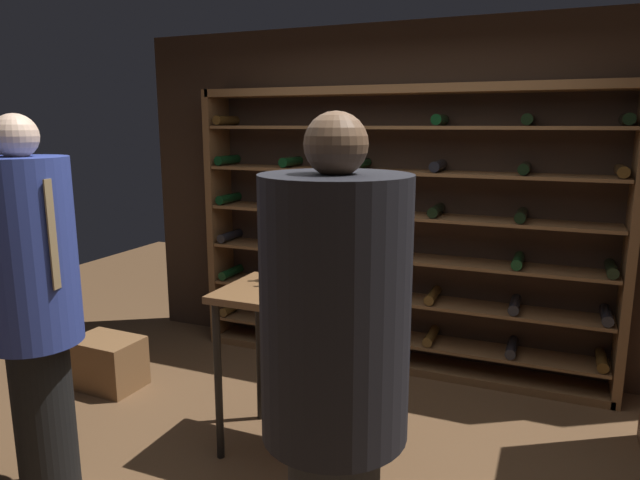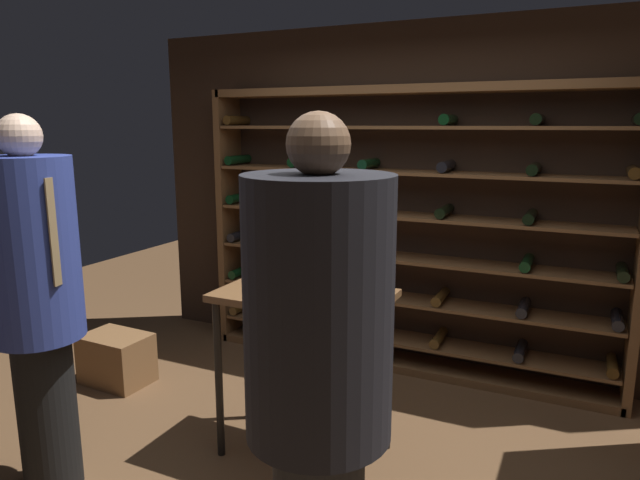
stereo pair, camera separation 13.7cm
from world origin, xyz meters
name	(u,v)px [view 1 (the left image)]	position (x,y,z in m)	size (l,w,h in m)	color
back_wall	(408,198)	(0.00, 1.86, 1.31)	(4.65, 0.10, 2.63)	#332319
wine_rack	(396,234)	(-0.03, 1.65, 1.06)	(3.21, 0.32, 2.15)	brown
tasting_table	(304,316)	(-0.18, 0.26, 0.83)	(0.94, 0.58, 0.97)	brown
person_host_in_suit	(32,296)	(-1.23, -0.60, 1.07)	(0.45, 0.44, 1.93)	black
person_bystander_red_print	(335,371)	(0.42, -0.81, 1.06)	(0.50, 0.50, 1.92)	#282828
wine_crate	(108,363)	(-1.84, 0.47, 0.18)	(0.48, 0.34, 0.37)	brown
wine_bottle_red_label	(280,258)	(-0.41, 0.44, 1.10)	(0.08, 0.08, 0.37)	black
wine_bottle_green_slim	(317,270)	(-0.12, 0.31, 1.09)	(0.09, 0.09, 0.33)	black
wine_bottle_gold_foil	(290,261)	(-0.31, 0.36, 1.11)	(0.08, 0.08, 0.40)	black
wine_glass_stemmed_left	(345,287)	(0.13, 0.09, 1.08)	(0.08, 0.08, 0.15)	silver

